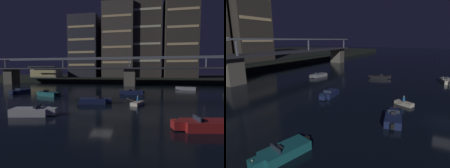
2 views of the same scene
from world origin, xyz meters
The scene contains 16 objects.
ground_plane centered at (0.00, 0.00, 0.00)m, with size 400.00×400.00×0.00m, color black.
far_riverbank centered at (0.00, 87.33, 1.10)m, with size 240.00×80.00×2.20m, color black.
river_bridge centered at (0.00, 39.32, 4.53)m, with size 96.07×6.40×9.38m.
tower_west_low centered at (-22.27, 60.06, 15.97)m, with size 12.94×13.10×27.85m.
tower_west_tall centered at (-6.89, 60.26, 18.46)m, with size 13.39×11.60×32.82m.
tower_central centered at (5.19, 61.48, 20.03)m, with size 12.83×10.37×35.97m.
tower_east_tall centered at (19.13, 60.65, 18.97)m, with size 12.64×13.99×33.85m.
waterfront_pavilion centered at (-37.61, 51.23, 4.44)m, with size 12.40×7.40×4.70m.
speedboat_near_left centered at (-2.45, 5.42, 0.41)m, with size 5.22×2.55×1.16m.
speedboat_near_center centered at (-7.09, -2.67, 0.41)m, with size 5.22×2.51×1.16m.
speedboat_near_right centered at (-21.79, 14.25, 0.41)m, with size 2.08×5.23×1.16m.
speedboat_mid_left centered at (9.81, -4.42, 0.41)m, with size 5.23×2.45×1.16m.
speedboat_mid_right centered at (15.48, 28.15, 0.41)m, with size 5.21×2.61×1.16m.
speedboat_far_center centered at (-13.48, 11.50, 0.41)m, with size 5.20×2.67×1.16m.
speedboat_far_right centered at (2.38, 16.96, 0.41)m, with size 5.23×2.19×1.16m.
dinghy_with_paddler centered at (3.97, 5.41, 0.28)m, with size 2.69×2.82×1.36m.
Camera 1 is at (4.96, -19.75, 4.82)m, focal length 28.32 mm.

